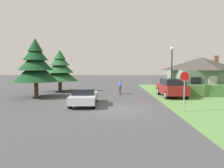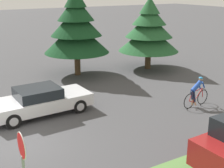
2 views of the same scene
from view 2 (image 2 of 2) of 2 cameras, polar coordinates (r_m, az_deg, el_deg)
The scene contains 6 objects.
ground_plane at distance 12.52m, azimuth -17.08°, elevation -10.59°, with size 140.00×140.00×0.00m, color #424244.
sedan_left_lane at distance 14.81m, azimuth -12.96°, elevation -3.01°, with size 2.06×4.64×1.31m.
cyclist at distance 15.91m, azimuth 15.17°, elevation -1.53°, with size 0.44×1.77×1.49m.
stop_sign at distance 7.64m, azimuth -15.92°, elevation -13.99°, with size 0.65×0.07×2.64m.
conifer_tall_near at distance 20.54m, azimuth -6.56°, elevation 10.20°, with size 4.25×4.25×5.71m.
conifer_tall_far at distance 22.28m, azimuth 6.77°, elevation 9.71°, with size 4.25×4.25×5.04m.
Camera 2 is at (10.90, -2.22, 5.75)m, focal length 50.00 mm.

